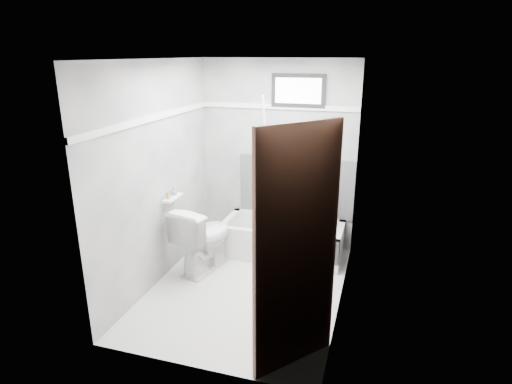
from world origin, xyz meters
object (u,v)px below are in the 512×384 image
at_px(door, 324,275).
at_px(soap_bottle_a, 168,194).
at_px(toilet, 204,238).
at_px(office_chair, 303,212).
at_px(soap_bottle_b, 174,191).
at_px(bathtub, 282,239).

height_order(door, soap_bottle_a, door).
distance_m(toilet, soap_bottle_a, 0.68).
height_order(office_chair, soap_bottle_b, office_chair).
relative_size(toilet, door, 0.40).
relative_size(toilet, soap_bottle_b, 8.46).
bearing_deg(bathtub, soap_bottle_b, -147.90).
distance_m(door, soap_bottle_a, 2.36).
distance_m(office_chair, soap_bottle_a, 1.67).
distance_m(bathtub, soap_bottle_a, 1.58).
height_order(toilet, soap_bottle_a, soap_bottle_a).
bearing_deg(toilet, office_chair, -133.69).
height_order(bathtub, soap_bottle_b, soap_bottle_b).
xyz_separation_m(door, soap_bottle_b, (-1.92, 1.51, -0.04)).
bearing_deg(soap_bottle_a, toilet, 31.70).
bearing_deg(soap_bottle_b, soap_bottle_a, -90.00).
relative_size(door, soap_bottle_a, 20.77).
xyz_separation_m(soap_bottle_a, soap_bottle_b, (0.00, 0.14, -0.01)).
xyz_separation_m(bathtub, toilet, (-0.79, -0.64, 0.19)).
height_order(bathtub, soap_bottle_a, soap_bottle_a).
distance_m(office_chair, soap_bottle_b, 1.59).
relative_size(bathtub, soap_bottle_b, 15.73).
relative_size(bathtub, toilet, 1.86).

